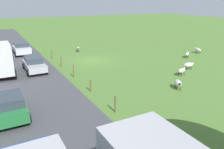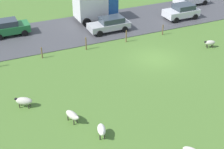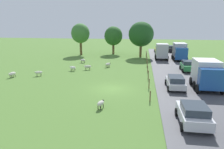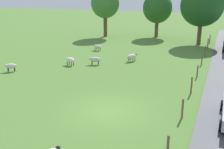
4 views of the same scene
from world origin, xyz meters
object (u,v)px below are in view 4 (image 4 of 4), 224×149
object	(u,v)px
sheep_0	(97,46)
tree_0	(105,3)
sheep_6	(95,59)
tree_2	(202,6)
tree_1	(157,8)
sheep_4	(11,66)
sheep_5	(132,57)
sheep_2	(70,60)

from	to	relation	value
sheep_0	tree_0	bearing A→B (deg)	108.39
sheep_6	tree_2	bearing A→B (deg)	60.52
tree_1	tree_0	bearing A→B (deg)	-160.47
sheep_4	sheep_5	xyz separation A→B (m)	(8.98, 7.65, -0.01)
sheep_0	sheep_4	bearing A→B (deg)	-107.15
sheep_4	tree_0	world-z (taller)	tree_0
sheep_0	tree_0	world-z (taller)	tree_0
sheep_0	sheep_5	xyz separation A→B (m)	(5.55, -3.46, -0.00)
sheep_4	sheep_5	distance (m)	11.80
sheep_2	tree_1	distance (m)	20.73
sheep_5	tree_1	size ratio (longest dim) A/B	0.19
sheep_5	sheep_6	world-z (taller)	sheep_5
tree_0	tree_1	world-z (taller)	tree_0
sheep_5	tree_2	size ratio (longest dim) A/B	0.16
sheep_4	sheep_5	world-z (taller)	sheep_5
sheep_5	tree_2	xyz separation A→B (m)	(5.48, 12.41, 4.62)
sheep_0	sheep_6	distance (m)	6.54
sheep_6	tree_1	xyz separation A→B (m)	(1.64, 18.83, 3.93)
sheep_4	tree_0	xyz separation A→B (m)	(0.06, 21.24, 4.63)
sheep_5	sheep_0	bearing A→B (deg)	148.09
sheep_2	sheep_4	bearing A→B (deg)	-134.39
sheep_0	tree_2	size ratio (longest dim) A/B	0.16
sheep_2	tree_2	distance (m)	19.85
tree_1	sheep_6	bearing A→B (deg)	-94.99
sheep_0	sheep_2	xyz separation A→B (m)	(0.42, -7.18, 0.02)
tree_2	sheep_2	bearing A→B (deg)	-123.34
sheep_2	sheep_4	xyz separation A→B (m)	(-3.85, -3.93, -0.02)
sheep_4	tree_1	bearing A→B (deg)	72.28
tree_1	sheep_0	bearing A→B (deg)	-108.22
sheep_0	sheep_4	world-z (taller)	sheep_0
sheep_2	sheep_5	size ratio (longest dim) A/B	0.93
tree_0	sheep_5	bearing A→B (deg)	-56.71
tree_0	tree_1	distance (m)	8.08
sheep_0	tree_1	bearing A→B (deg)	71.78
tree_0	tree_1	bearing A→B (deg)	19.53
sheep_5	tree_1	world-z (taller)	tree_1
sheep_0	sheep_4	size ratio (longest dim) A/B	1.16
sheep_6	tree_2	size ratio (longest dim) A/B	0.17
sheep_4	tree_0	distance (m)	21.74
sheep_6	tree_0	xyz separation A→B (m)	(-5.94, 16.14, 4.62)
tree_1	tree_2	size ratio (longest dim) A/B	0.86
sheep_2	sheep_6	world-z (taller)	sheep_2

